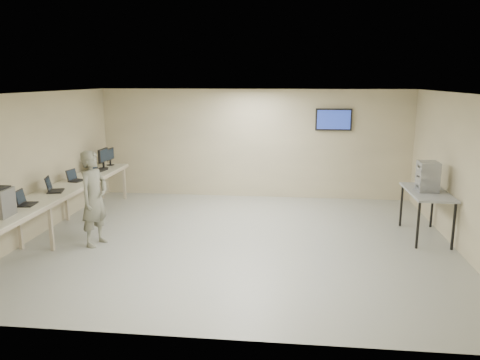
# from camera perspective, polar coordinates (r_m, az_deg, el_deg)

# --- Properties ---
(room) EXTENTS (8.01, 7.01, 2.81)m
(room) POSITION_cam_1_polar(r_m,az_deg,el_deg) (8.76, 0.11, 1.46)
(room) COLOR #B7B9A6
(room) RESTS_ON ground
(workbench) EXTENTS (0.76, 6.00, 0.90)m
(workbench) POSITION_cam_1_polar(r_m,az_deg,el_deg) (9.90, -21.26, -1.59)
(workbench) COLOR beige
(workbench) RESTS_ON ground
(laptop_0) EXTENTS (0.32, 0.37, 0.27)m
(laptop_0) POSITION_cam_1_polar(r_m,az_deg,el_deg) (8.96, -24.81, -2.34)
(laptop_0) COLOR black
(laptop_0) RESTS_ON workbench
(laptop_1) EXTENTS (0.41, 0.44, 0.29)m
(laptop_1) POSITION_cam_1_polar(r_m,az_deg,el_deg) (9.79, -21.88, -0.88)
(laptop_1) COLOR black
(laptop_1) RESTS_ON workbench
(laptop_2) EXTENTS (0.33, 0.37, 0.25)m
(laptop_2) POSITION_cam_1_polar(r_m,az_deg,el_deg) (10.63, -19.50, 0.23)
(laptop_2) COLOR black
(laptop_2) RESTS_ON workbench
(laptop_3) EXTENTS (0.38, 0.44, 0.31)m
(laptop_3) POSITION_cam_1_polar(r_m,az_deg,el_deg) (11.66, -17.19, 1.47)
(laptop_3) COLOR black
(laptop_3) RESTS_ON workbench
(monitor_near) EXTENTS (0.22, 0.49, 0.49)m
(monitor_near) POSITION_cam_1_polar(r_m,az_deg,el_deg) (11.89, -16.34, 2.76)
(monitor_near) COLOR black
(monitor_near) RESTS_ON workbench
(monitor_far) EXTENTS (0.19, 0.43, 0.43)m
(monitor_far) POSITION_cam_1_polar(r_m,az_deg,el_deg) (12.29, -15.57, 2.93)
(monitor_far) COLOR black
(monitor_far) RESTS_ON workbench
(soldier) EXTENTS (0.58, 0.74, 1.78)m
(soldier) POSITION_cam_1_polar(r_m,az_deg,el_deg) (9.03, -17.36, -2.16)
(soldier) COLOR #5B6051
(soldier) RESTS_ON ground
(side_table) EXTENTS (0.72, 1.55, 0.93)m
(side_table) POSITION_cam_1_polar(r_m,az_deg,el_deg) (9.73, 21.87, -1.68)
(side_table) COLOR gray
(side_table) RESTS_ON ground
(storage_bins) EXTENTS (0.36, 0.40, 0.58)m
(storage_bins) POSITION_cam_1_polar(r_m,az_deg,el_deg) (9.65, 21.92, 0.40)
(storage_bins) COLOR #929598
(storage_bins) RESTS_ON side_table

